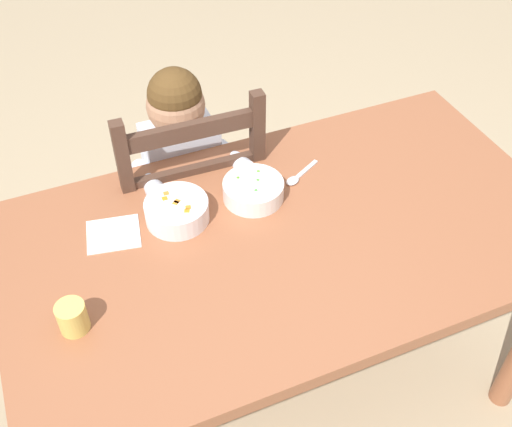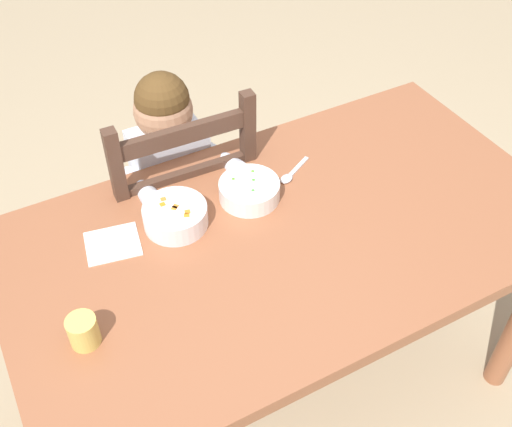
{
  "view_description": "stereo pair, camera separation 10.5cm",
  "coord_description": "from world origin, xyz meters",
  "px_view_note": "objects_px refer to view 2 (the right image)",
  "views": [
    {
      "loc": [
        -0.5,
        -0.98,
        1.87
      ],
      "look_at": [
        -0.07,
        0.05,
        0.79
      ],
      "focal_mm": 43.45,
      "sensor_mm": 36.0,
      "label": 1
    },
    {
      "loc": [
        -0.6,
        -0.94,
        1.87
      ],
      "look_at": [
        -0.07,
        0.05,
        0.79
      ],
      "focal_mm": 43.45,
      "sensor_mm": 36.0,
      "label": 2
    }
  ],
  "objects_px": {
    "dining_table": "(287,256)",
    "drinking_cup": "(83,331)",
    "spoon": "(290,175)",
    "dining_chair": "(178,214)",
    "bowl_of_carrots": "(175,215)",
    "child_figure": "(174,174)",
    "bowl_of_peas": "(249,190)"
  },
  "relations": [
    {
      "from": "child_figure",
      "to": "bowl_of_peas",
      "type": "bearing_deg",
      "value": -69.88
    },
    {
      "from": "bowl_of_peas",
      "to": "spoon",
      "type": "xyz_separation_m",
      "value": [
        0.14,
        0.03,
        -0.02
      ]
    },
    {
      "from": "dining_table",
      "to": "spoon",
      "type": "bearing_deg",
      "value": 58.24
    },
    {
      "from": "dining_chair",
      "to": "bowl_of_carrots",
      "type": "xyz_separation_m",
      "value": [
        -0.11,
        -0.3,
        0.3
      ]
    },
    {
      "from": "spoon",
      "to": "drinking_cup",
      "type": "relative_size",
      "value": 1.78
    },
    {
      "from": "child_figure",
      "to": "dining_chair",
      "type": "bearing_deg",
      "value": 103.78
    },
    {
      "from": "bowl_of_carrots",
      "to": "spoon",
      "type": "bearing_deg",
      "value": 4.03
    },
    {
      "from": "child_figure",
      "to": "bowl_of_carrots",
      "type": "height_order",
      "value": "child_figure"
    },
    {
      "from": "dining_chair",
      "to": "bowl_of_peas",
      "type": "relative_size",
      "value": 5.82
    },
    {
      "from": "dining_chair",
      "to": "spoon",
      "type": "relative_size",
      "value": 7.33
    },
    {
      "from": "child_figure",
      "to": "bowl_of_peas",
      "type": "height_order",
      "value": "child_figure"
    },
    {
      "from": "dining_table",
      "to": "bowl_of_peas",
      "type": "distance_m",
      "value": 0.2
    },
    {
      "from": "bowl_of_peas",
      "to": "bowl_of_carrots",
      "type": "distance_m",
      "value": 0.21
    },
    {
      "from": "dining_table",
      "to": "bowl_of_carrots",
      "type": "distance_m",
      "value": 0.32
    },
    {
      "from": "dining_table",
      "to": "drinking_cup",
      "type": "relative_size",
      "value": 19.76
    },
    {
      "from": "child_figure",
      "to": "bowl_of_peas",
      "type": "xyz_separation_m",
      "value": [
        0.11,
        -0.29,
        0.12
      ]
    },
    {
      "from": "spoon",
      "to": "drinking_cup",
      "type": "bearing_deg",
      "value": -158.42
    },
    {
      "from": "bowl_of_peas",
      "to": "spoon",
      "type": "height_order",
      "value": "bowl_of_peas"
    },
    {
      "from": "dining_table",
      "to": "bowl_of_carrots",
      "type": "bearing_deg",
      "value": 147.71
    },
    {
      "from": "bowl_of_peas",
      "to": "spoon",
      "type": "distance_m",
      "value": 0.15
    },
    {
      "from": "dining_chair",
      "to": "child_figure",
      "type": "height_order",
      "value": "child_figure"
    },
    {
      "from": "spoon",
      "to": "drinking_cup",
      "type": "distance_m",
      "value": 0.72
    },
    {
      "from": "child_figure",
      "to": "bowl_of_peas",
      "type": "distance_m",
      "value": 0.33
    },
    {
      "from": "dining_chair",
      "to": "drinking_cup",
      "type": "bearing_deg",
      "value": -127.82
    },
    {
      "from": "dining_table",
      "to": "bowl_of_peas",
      "type": "bearing_deg",
      "value": 101.36
    },
    {
      "from": "dining_table",
      "to": "child_figure",
      "type": "xyz_separation_m",
      "value": [
        -0.14,
        0.45,
        0.01
      ]
    },
    {
      "from": "drinking_cup",
      "to": "spoon",
      "type": "bearing_deg",
      "value": 21.58
    },
    {
      "from": "spoon",
      "to": "bowl_of_carrots",
      "type": "bearing_deg",
      "value": -175.97
    },
    {
      "from": "bowl_of_carrots",
      "to": "dining_chair",
      "type": "bearing_deg",
      "value": 70.61
    },
    {
      "from": "dining_chair",
      "to": "spoon",
      "type": "bearing_deg",
      "value": -47.47
    },
    {
      "from": "dining_table",
      "to": "drinking_cup",
      "type": "bearing_deg",
      "value": -171.36
    },
    {
      "from": "dining_chair",
      "to": "child_figure",
      "type": "bearing_deg",
      "value": -76.22
    }
  ]
}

